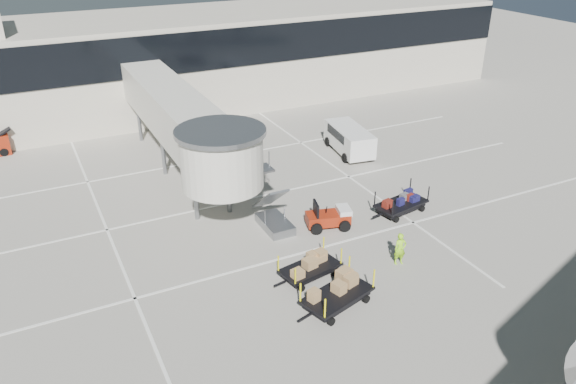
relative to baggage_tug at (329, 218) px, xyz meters
name	(u,v)px	position (x,y,z in m)	size (l,w,h in m)	color
ground	(342,266)	(-1.41, -3.77, -0.59)	(140.00, 140.00, 0.00)	#A49F93
lane_markings	(256,194)	(-2.08, 5.56, -0.58)	(40.00, 30.00, 0.02)	white
terminal	(167,61)	(-1.76, 26.17, 3.52)	(64.00, 12.11, 15.20)	beige
jet_bridge	(187,124)	(-5.38, 8.50, 3.69)	(5.70, 20.40, 6.03)	beige
baggage_tug	(329,218)	(0.00, 0.00, 0.00)	(2.70, 2.11, 1.62)	maroon
suitcase_cart	(401,205)	(4.66, -0.44, -0.05)	(3.99, 2.13, 1.53)	black
box_cart_near	(337,295)	(-3.32, -6.41, 0.04)	(4.18, 2.52, 1.61)	black
box_cart_far	(310,268)	(-3.31, -3.87, -0.06)	(3.74, 2.01, 1.43)	black
ground_worker	(400,249)	(1.33, -4.82, 0.27)	(0.63, 0.41, 1.73)	#8BD916
minivan	(348,137)	(6.89, 9.07, 0.55)	(2.79, 5.28, 1.91)	white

